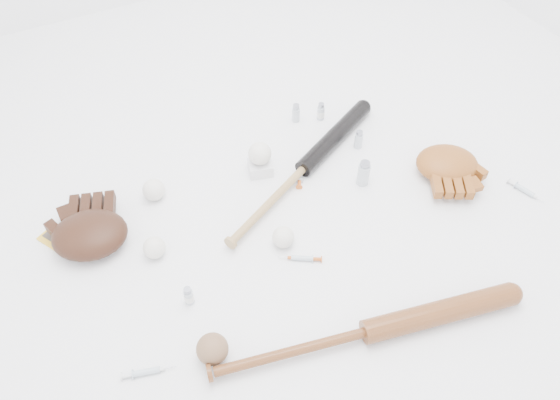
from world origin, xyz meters
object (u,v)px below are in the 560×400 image
bat_dark (304,168)px  pedestal (260,166)px  bat_wood (367,332)px  glove_dark (90,234)px

bat_dark → pedestal: (-0.12, 0.08, -0.01)m
pedestal → bat_dark: bearing=-34.1°
bat_wood → pedestal: 0.68m
bat_dark → bat_wood: 0.62m
glove_dark → pedestal: (0.58, 0.04, -0.03)m
bat_wood → glove_dark: size_ratio=3.37×
bat_wood → pedestal: bat_wood is taller
bat_dark → pedestal: 0.15m
bat_dark → bat_wood: bearing=-130.1°
bat_wood → glove_dark: bearing=143.1°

